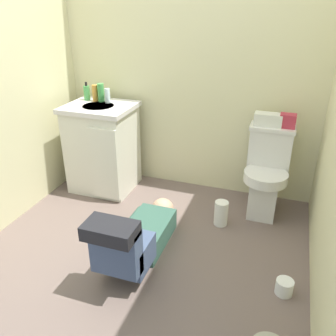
{
  "coord_description": "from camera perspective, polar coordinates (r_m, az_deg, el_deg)",
  "views": [
    {
      "loc": [
        0.87,
        -1.98,
        1.7
      ],
      "look_at": [
        0.02,
        0.45,
        0.45
      ],
      "focal_mm": 38.18,
      "sensor_mm": 36.0,
      "label": 1
    }
  ],
  "objects": [
    {
      "name": "paper_towel_roll",
      "position": [
        2.95,
        8.47,
        -7.14
      ],
      "size": [
        0.11,
        0.11,
        0.21
      ],
      "primitive_type": "cylinder",
      "color": "white",
      "rests_on": "ground_plane"
    },
    {
      "name": "soap_dispenser",
      "position": [
        3.46,
        -12.83,
        11.65
      ],
      "size": [
        0.06,
        0.06,
        0.17
      ],
      "color": "#469B4D",
      "rests_on": "vanity_cabinet"
    },
    {
      "name": "bottle_green",
      "position": [
        3.37,
        -10.66,
        11.73
      ],
      "size": [
        0.06,
        0.06,
        0.16
      ],
      "primitive_type": "cylinder",
      "color": "#459E4B",
      "rests_on": "vanity_cabinet"
    },
    {
      "name": "bottle_amber",
      "position": [
        3.4,
        -11.56,
        11.64
      ],
      "size": [
        0.05,
        0.05,
        0.15
      ],
      "primitive_type": "cylinder",
      "color": "#C88A34",
      "rests_on": "vanity_cabinet"
    },
    {
      "name": "ground_plane",
      "position": [
        2.76,
        -3.64,
        -12.68
      ],
      "size": [
        2.83,
        3.14,
        0.04
      ],
      "primitive_type": "cube",
      "color": "#6D5B54"
    },
    {
      "name": "toiletry_bag",
      "position": [
        3.0,
        18.58,
        7.16
      ],
      "size": [
        0.12,
        0.09,
        0.11
      ],
      "primitive_type": "cube",
      "color": "#B22D3F",
      "rests_on": "toilet"
    },
    {
      "name": "faucet",
      "position": [
        3.39,
        -9.82,
        11.3
      ],
      "size": [
        0.02,
        0.02,
        0.1
      ],
      "primitive_type": "cylinder",
      "color": "silver",
      "rests_on": "vanity_cabinet"
    },
    {
      "name": "toilet",
      "position": [
        3.08,
        15.45,
        -0.78
      ],
      "size": [
        0.36,
        0.46,
        0.75
      ],
      "color": "silver",
      "rests_on": "ground_plane"
    },
    {
      "name": "person_plumber",
      "position": [
        2.55,
        -4.9,
        -10.88
      ],
      "size": [
        0.39,
        1.06,
        0.52
      ],
      "color": "#33594C",
      "rests_on": "ground_plane"
    },
    {
      "name": "tissue_box",
      "position": [
        3.01,
        15.71,
        7.47
      ],
      "size": [
        0.22,
        0.11,
        0.1
      ],
      "primitive_type": "cube",
      "color": "silver",
      "rests_on": "toilet"
    },
    {
      "name": "bottle_clear",
      "position": [
        3.32,
        -9.65,
        11.31
      ],
      "size": [
        0.05,
        0.05,
        0.13
      ],
      "primitive_type": "cylinder",
      "color": "silver",
      "rests_on": "vanity_cabinet"
    },
    {
      "name": "vanity_cabinet",
      "position": [
        3.4,
        -10.36,
        3.3
      ],
      "size": [
        0.6,
        0.53,
        0.82
      ],
      "color": "silver",
      "rests_on": "ground_plane"
    },
    {
      "name": "toilet_paper_roll",
      "position": [
        2.47,
        18.08,
        -17.62
      ],
      "size": [
        0.11,
        0.11,
        0.1
      ],
      "primitive_type": "cylinder",
      "color": "white",
      "rests_on": "ground_plane"
    },
    {
      "name": "wall_back",
      "position": [
        3.25,
        3.57,
        16.96
      ],
      "size": [
        2.49,
        0.08,
        2.4
      ],
      "primitive_type": "cube",
      "color": "beige",
      "rests_on": "ground_plane"
    }
  ]
}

